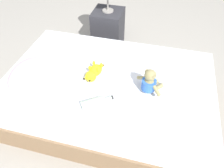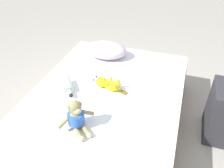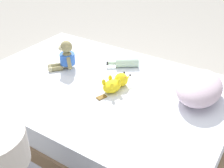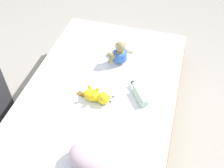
# 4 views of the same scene
# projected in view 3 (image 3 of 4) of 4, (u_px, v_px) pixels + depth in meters

# --- Properties ---
(ground_plane) EXTENTS (16.00, 16.00, 0.00)m
(ground_plane) POSITION_uv_depth(u_px,v_px,m) (101.00, 126.00, 2.29)
(ground_plane) COLOR #9E998E
(bed) EXTENTS (1.32, 1.95, 0.40)m
(bed) POSITION_uv_depth(u_px,v_px,m) (100.00, 106.00, 2.19)
(bed) COLOR #846647
(bed) RESTS_ON ground_plane
(pillow) EXTENTS (0.48, 0.33, 0.17)m
(pillow) POSITION_uv_depth(u_px,v_px,m) (199.00, 87.00, 1.88)
(pillow) COLOR silver
(pillow) RESTS_ON bed
(plush_monkey) EXTENTS (0.25, 0.26, 0.24)m
(plush_monkey) POSITION_uv_depth(u_px,v_px,m) (66.00, 57.00, 2.25)
(plush_monkey) COLOR #8E8456
(plush_monkey) RESTS_ON bed
(plush_yellow_creature) EXTENTS (0.33, 0.13, 0.10)m
(plush_yellow_creature) POSITION_uv_depth(u_px,v_px,m) (116.00, 83.00, 2.00)
(plush_yellow_creature) COLOR yellow
(plush_yellow_creature) RESTS_ON bed
(glass_bottle) EXTENTS (0.20, 0.25, 0.07)m
(glass_bottle) POSITION_uv_depth(u_px,v_px,m) (126.00, 63.00, 2.29)
(glass_bottle) COLOR #B2D1B7
(glass_bottle) RESTS_ON bed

